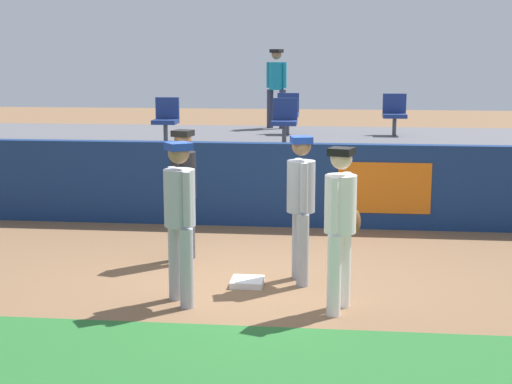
# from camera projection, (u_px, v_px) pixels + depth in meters

# --- Properties ---
(ground_plane) EXTENTS (60.00, 60.00, 0.00)m
(ground_plane) POSITION_uv_depth(u_px,v_px,m) (249.00, 282.00, 9.49)
(ground_plane) COLOR brown
(grass_foreground_strip) EXTENTS (18.00, 2.80, 0.01)m
(grass_foreground_strip) POSITION_uv_depth(u_px,v_px,m) (210.00, 382.00, 6.60)
(grass_foreground_strip) COLOR #26662B
(grass_foreground_strip) RESTS_ON ground_plane
(first_base) EXTENTS (0.40, 0.40, 0.08)m
(first_base) POSITION_uv_depth(u_px,v_px,m) (247.00, 282.00, 9.35)
(first_base) COLOR white
(first_base) RESTS_ON ground_plane
(player_fielder_home) EXTENTS (0.48, 0.53, 1.85)m
(player_fielder_home) POSITION_uv_depth(u_px,v_px,m) (341.00, 218.00, 8.24)
(player_fielder_home) COLOR white
(player_fielder_home) RESTS_ON ground_plane
(player_runner_visitor) EXTENTS (0.42, 0.51, 1.85)m
(player_runner_visitor) POSITION_uv_depth(u_px,v_px,m) (301.00, 199.00, 9.30)
(player_runner_visitor) COLOR #9EA3AD
(player_runner_visitor) RESTS_ON ground_plane
(player_coach_visitor) EXTENTS (0.49, 0.49, 1.87)m
(player_coach_visitor) POSITION_uv_depth(u_px,v_px,m) (180.00, 212.00, 8.49)
(player_coach_visitor) COLOR #9EA3AD
(player_coach_visitor) RESTS_ON ground_plane
(player_umpire) EXTENTS (0.42, 0.50, 1.83)m
(player_umpire) POSITION_uv_depth(u_px,v_px,m) (184.00, 186.00, 10.27)
(player_umpire) COLOR #4C4C51
(player_umpire) RESTS_ON ground_plane
(field_wall) EXTENTS (18.00, 0.26, 1.39)m
(field_wall) POSITION_uv_depth(u_px,v_px,m) (272.00, 185.00, 12.49)
(field_wall) COLOR navy
(field_wall) RESTS_ON ground_plane
(bleacher_platform) EXTENTS (18.00, 4.80, 1.20)m
(bleacher_platform) POSITION_uv_depth(u_px,v_px,m) (283.00, 167.00, 15.02)
(bleacher_platform) COLOR #59595E
(bleacher_platform) RESTS_ON ground_plane
(seat_front_center) EXTENTS (0.46, 0.44, 0.84)m
(seat_front_center) POSITION_uv_depth(u_px,v_px,m) (285.00, 119.00, 13.71)
(seat_front_center) COLOR #4C4C51
(seat_front_center) RESTS_ON bleacher_platform
(seat_back_right) EXTENTS (0.47, 0.44, 0.84)m
(seat_back_right) POSITION_uv_depth(u_px,v_px,m) (395.00, 112.00, 15.25)
(seat_back_right) COLOR #4C4C51
(seat_back_right) RESTS_ON bleacher_platform
(seat_front_left) EXTENTS (0.44, 0.44, 0.84)m
(seat_front_left) POSITION_uv_depth(u_px,v_px,m) (166.00, 118.00, 13.95)
(seat_front_left) COLOR #4C4C51
(seat_front_left) RESTS_ON bleacher_platform
(seat_back_center) EXTENTS (0.45, 0.44, 0.84)m
(seat_back_center) POSITION_uv_depth(u_px,v_px,m) (288.00, 111.00, 15.48)
(seat_back_center) COLOR #4C4C51
(seat_back_center) RESTS_ON bleacher_platform
(spectator_hooded) EXTENTS (0.46, 0.43, 1.74)m
(spectator_hooded) POSITION_uv_depth(u_px,v_px,m) (276.00, 83.00, 16.59)
(spectator_hooded) COLOR #33384C
(spectator_hooded) RESTS_ON bleacher_platform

